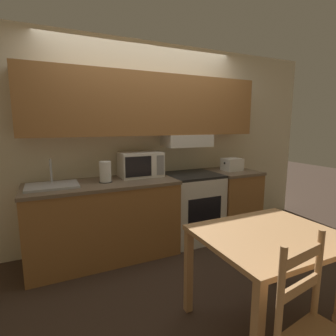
% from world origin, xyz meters
% --- Properties ---
extents(ground_plane, '(16.00, 16.00, 0.00)m').
position_xyz_m(ground_plane, '(0.00, 0.00, 0.00)').
color(ground_plane, '#3D2D23').
extents(wall_back, '(5.31, 0.38, 2.55)m').
position_xyz_m(wall_back, '(0.01, -0.07, 1.51)').
color(wall_back, beige).
rests_on(wall_back, ground_plane).
extents(lower_counter_main, '(1.65, 0.68, 0.88)m').
position_xyz_m(lower_counter_main, '(-0.64, -0.33, 0.44)').
color(lower_counter_main, '#A36B38').
rests_on(lower_counter_main, ground_plane).
extents(lower_counter_right_stub, '(0.60, 0.68, 0.88)m').
position_xyz_m(lower_counter_right_stub, '(1.17, -0.33, 0.44)').
color(lower_counter_right_stub, '#A36B38').
rests_on(lower_counter_right_stub, ground_plane).
extents(stove_range, '(0.67, 0.64, 0.88)m').
position_xyz_m(stove_range, '(0.53, -0.32, 0.44)').
color(stove_range, white).
rests_on(stove_range, ground_plane).
extents(microwave, '(0.51, 0.33, 0.30)m').
position_xyz_m(microwave, '(-0.14, -0.20, 1.04)').
color(microwave, white).
rests_on(microwave, lower_counter_main).
extents(toaster, '(0.26, 0.22, 0.17)m').
position_xyz_m(toaster, '(1.15, -0.33, 0.97)').
color(toaster, white).
rests_on(toaster, lower_counter_right_stub).
extents(sink_basin, '(0.51, 0.38, 0.28)m').
position_xyz_m(sink_basin, '(-1.16, -0.33, 0.90)').
color(sink_basin, '#B7BABF').
rests_on(sink_basin, lower_counter_main).
extents(paper_towel_roll, '(0.15, 0.15, 0.23)m').
position_xyz_m(paper_towel_roll, '(-0.61, -0.34, 1.00)').
color(paper_towel_roll, black).
rests_on(paper_towel_roll, lower_counter_main).
extents(dining_table, '(1.00, 0.83, 0.74)m').
position_xyz_m(dining_table, '(0.25, -1.91, 0.64)').
color(dining_table, tan).
rests_on(dining_table, ground_plane).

